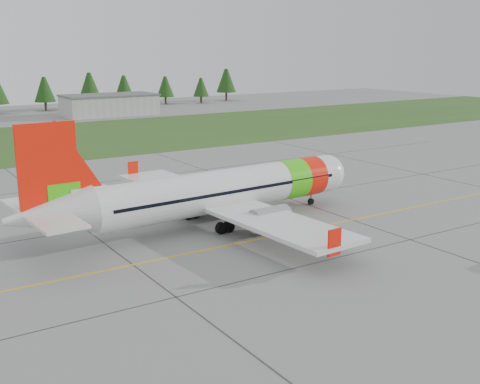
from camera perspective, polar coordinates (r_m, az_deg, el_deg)
ground at (r=53.07m, az=8.61°, el=-6.32°), size 320.00×320.00×0.00m
aircraft at (r=61.93m, az=-2.22°, el=0.02°), size 39.09×36.03×11.84m
grass_strip at (r=125.04m, az=-17.06°, el=4.77°), size 320.00×50.00×0.03m
taxi_guideline at (r=58.95m, az=3.47°, el=-4.14°), size 120.00×0.25×0.02m
hangar_east at (r=166.48m, az=-12.27°, el=8.02°), size 24.00×12.00×5.20m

